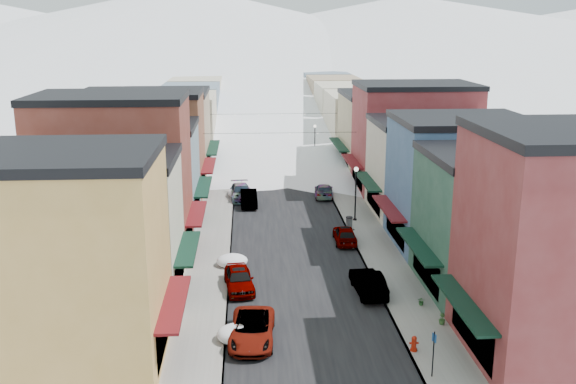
{
  "coord_description": "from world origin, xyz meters",
  "views": [
    {
      "loc": [
        -3.65,
        -27.51,
        17.46
      ],
      "look_at": [
        0.0,
        27.92,
        2.86
      ],
      "focal_mm": 40.0,
      "sensor_mm": 36.0,
      "label": 1
    }
  ],
  "objects": [
    {
      "name": "car_black_sedan",
      "position": [
        4.3,
        36.54,
        0.67
      ],
      "size": [
        2.31,
        4.79,
        1.35
      ],
      "primitive_type": "imported",
      "rotation": [
        0.0,
        0.0,
        3.05
      ],
      "color": "black",
      "rests_on": "ground"
    },
    {
      "name": "car_lane_silver",
      "position": [
        -1.39,
        60.71,
        0.76
      ],
      "size": [
        2.24,
        4.62,
        1.52
      ],
      "primitive_type": "imported",
      "rotation": [
        0.0,
        0.0,
        -0.1
      ],
      "color": "gray",
      "rests_on": "ground"
    },
    {
      "name": "overhead_cables",
      "position": [
        0.0,
        47.5,
        6.2
      ],
      "size": [
        16.4,
        15.04,
        0.04
      ],
      "color": "black",
      "rests_on": "ground"
    },
    {
      "name": "planter_near",
      "position": [
        7.28,
        9.41,
        0.42
      ],
      "size": [
        0.61,
        0.57,
        0.54
      ],
      "primitive_type": "imported",
      "rotation": [
        0.0,
        0.0,
        -0.38
      ],
      "color": "#295A28",
      "rests_on": "sidewalk_right"
    },
    {
      "name": "curb_left",
      "position": [
        -5.05,
        60.0,
        0.07
      ],
      "size": [
        0.1,
        160.0,
        0.15
      ],
      "primitive_type": "cube",
      "color": "slate",
      "rests_on": "ground"
    },
    {
      "name": "streetlamp_far",
      "position": [
        5.3,
        55.0,
        3.03
      ],
      "size": [
        0.38,
        0.38,
        4.57
      ],
      "color": "black",
      "rests_on": "sidewalk_right"
    },
    {
      "name": "streetlamp_near",
      "position": [
        6.1,
        27.79,
        3.27
      ],
      "size": [
        0.41,
        0.41,
        4.94
      ],
      "color": "black",
      "rests_on": "sidewalk_right"
    },
    {
      "name": "snow_pile_far",
      "position": [
        -4.36,
        36.86,
        0.52
      ],
      "size": [
        2.58,
        2.79,
        1.09
      ],
      "color": "white",
      "rests_on": "ground"
    },
    {
      "name": "mountain_ridge",
      "position": [
        -19.47,
        277.18,
        14.36
      ],
      "size": [
        670.0,
        340.0,
        34.0
      ],
      "color": "silver",
      "rests_on": "ground"
    },
    {
      "name": "bldg_l_yellow",
      "position": [
        -13.19,
        4.0,
        5.76
      ],
      "size": [
        11.3,
        8.7,
        11.5
      ],
      "color": "gold",
      "rests_on": "ground"
    },
    {
      "name": "car_dark_hatch",
      "position": [
        -3.5,
        33.76,
        0.76
      ],
      "size": [
        1.73,
        4.64,
        1.52
      ],
      "primitive_type": "imported",
      "rotation": [
        0.0,
        0.0,
        0.03
      ],
      "color": "black",
      "rests_on": "ground"
    },
    {
      "name": "snow_pile_near",
      "position": [
        -4.28,
        5.64,
        0.49
      ],
      "size": [
        2.42,
        2.69,
        1.03
      ],
      "color": "white",
      "rests_on": "ground"
    },
    {
      "name": "bldg_r_blue",
      "position": [
        13.19,
        21.0,
        5.26
      ],
      "size": [
        11.3,
        9.2,
        10.5
      ],
      "color": "#37567C",
      "rests_on": "ground"
    },
    {
      "name": "distant_blocks",
      "position": [
        0.0,
        83.0,
        4.0
      ],
      "size": [
        34.0,
        55.0,
        8.0
      ],
      "color": "gray",
      "rests_on": "ground"
    },
    {
      "name": "bldg_l_cream",
      "position": [
        -13.19,
        12.5,
        4.76
      ],
      "size": [
        11.3,
        8.2,
        9.5
      ],
      "color": "beige",
      "rests_on": "ground"
    },
    {
      "name": "curb_right",
      "position": [
        5.05,
        60.0,
        0.07
      ],
      "size": [
        0.1,
        160.0,
        0.15
      ],
      "primitive_type": "cube",
      "color": "slate",
      "rests_on": "ground"
    },
    {
      "name": "planter_far",
      "position": [
        7.79,
        6.7,
        0.49
      ],
      "size": [
        0.53,
        0.53,
        0.69
      ],
      "primitive_type": "imported",
      "rotation": [
        0.0,
        0.0,
        0.52
      ],
      "color": "#345F2B",
      "rests_on": "sidewalk_right"
    },
    {
      "name": "bldg_r_green",
      "position": [
        13.19,
        12.0,
        4.76
      ],
      "size": [
        11.3,
        9.2,
        9.5
      ],
      "color": "#224737",
      "rests_on": "ground"
    },
    {
      "name": "car_lane_white",
      "position": [
        0.6,
        70.95,
        0.66
      ],
      "size": [
        2.33,
        4.84,
        1.33
      ],
      "primitive_type": "imported",
      "rotation": [
        0.0,
        0.0,
        3.11
      ],
      "color": "silver",
      "rests_on": "ground"
    },
    {
      "name": "car_silver_sedan",
      "position": [
        -4.3,
        12.98,
        0.78
      ],
      "size": [
        2.34,
        4.77,
        1.56
      ],
      "primitive_type": "imported",
      "rotation": [
        0.0,
        0.0,
        0.11
      ],
      "color": "#A7A8AF",
      "rests_on": "ground"
    },
    {
      "name": "bldg_r_brick_far",
      "position": [
        14.19,
        39.0,
        5.76
      ],
      "size": [
        13.3,
        9.2,
        11.5
      ],
      "color": "maroon",
      "rests_on": "ground"
    },
    {
      "name": "parking_sign",
      "position": [
        5.55,
        1.0,
        1.6
      ],
      "size": [
        0.13,
        0.33,
        2.48
      ],
      "color": "black",
      "rests_on": "sidewalk_right"
    },
    {
      "name": "bldg_l_grayblue",
      "position": [
        -13.19,
        29.0,
        4.51
      ],
      "size": [
        11.3,
        9.2,
        9.0
      ],
      "color": "gray",
      "rests_on": "ground"
    },
    {
      "name": "bldg_r_cream",
      "position": [
        13.69,
        30.0,
        4.51
      ],
      "size": [
        12.3,
        9.2,
        9.0
      ],
      "color": "beige",
      "rests_on": "ground"
    },
    {
      "name": "bldg_l_tan",
      "position": [
        -13.19,
        48.0,
        5.01
      ],
      "size": [
        11.3,
        11.2,
        10.0
      ],
      "color": "#9B8266",
      "rests_on": "ground"
    },
    {
      "name": "bldg_l_brick_near",
      "position": [
        -13.69,
        20.5,
        6.26
      ],
      "size": [
        12.3,
        8.2,
        12.5
      ],
      "color": "maroon",
      "rests_on": "ground"
    },
    {
      "name": "car_silver_wagon",
      "position": [
        -4.3,
        36.24,
        0.75
      ],
      "size": [
        2.46,
        5.3,
        1.5
      ],
      "primitive_type": "imported",
      "rotation": [
        0.0,
        0.0,
        0.07
      ],
      "color": "#A4A5AC",
      "rests_on": "ground"
    },
    {
      "name": "car_white_suv",
      "position": [
        -3.5,
        5.62,
        0.74
      ],
      "size": [
        2.82,
        5.45,
        1.47
      ],
      "primitive_type": "imported",
      "rotation": [
        0.0,
        0.0,
        -0.07
      ],
      "color": "white",
      "rests_on": "ground"
    },
    {
      "name": "trash_can",
      "position": [
        5.2,
        25.47,
        0.67
      ],
      "size": [
        0.6,
        0.6,
        1.01
      ],
      "color": "slate",
      "rests_on": "sidewalk_right"
    },
    {
      "name": "car_gray_suv",
      "position": [
        4.3,
        22.07,
        0.73
      ],
      "size": [
        1.86,
        4.34,
        1.46
      ],
      "primitive_type": "imported",
      "rotation": [
        0.0,
        0.0,
        3.11
      ],
      "color": "gray",
      "rests_on": "ground"
    },
    {
      "name": "sidewalk_left",
      "position": [
        -6.6,
        60.0,
        0.07
      ],
      "size": [
        3.2,
        160.0,
        0.15
      ],
      "primitive_type": "cube",
      "color": "gray",
      "rests_on": "ground"
    },
    {
      "name": "sidewalk_right",
      "position": [
        6.6,
        60.0,
        0.07
      ],
      "size": [
        3.2,
        160.0,
        0.15
      ],
      "primitive_type": "cube",
      "color": "gray",
      "rests_on": "ground"
    },
    {
      "name": "road",
      "position": [
        0.0,
        60.0,
        0.01
      ],
      "size": [
        10.0,
        160.0,
        0.01
      ],
      "primitive_type": "cube",
      "color": "black",
      "rests_on": "ground"
    },
    {
      "name": "bldg_l_brick_far",
      "position": [
        -14.19,
        38.0,
        5.51
      ],
      "size": [
        13.3,
        9.2,
        11.0
      ],
      "color": "brown",
      "rests_on": "ground"
    },
    {
      "name": "snow_pile_mid",
      "position": [
        -4.83,
        17.3,
        0.47
      ],
      "size": [
        2.31,
        2.62,
        0.98
      ],
      "color": "white",
      "rests_on": "ground"
    },
    {
      "name": "fire_hydrant",
      "position": [
        5.3,
        3.66,
        0.55
      ],
      "size": [
        0.51,
        0.39,
        0.88
      ],
      "color": "#A31908",
      "rests_on": "sidewalk_right"
    },
    {
      "name": "bldg_r_tan",
      "position": [
        13.19,
        49.0,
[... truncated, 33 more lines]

